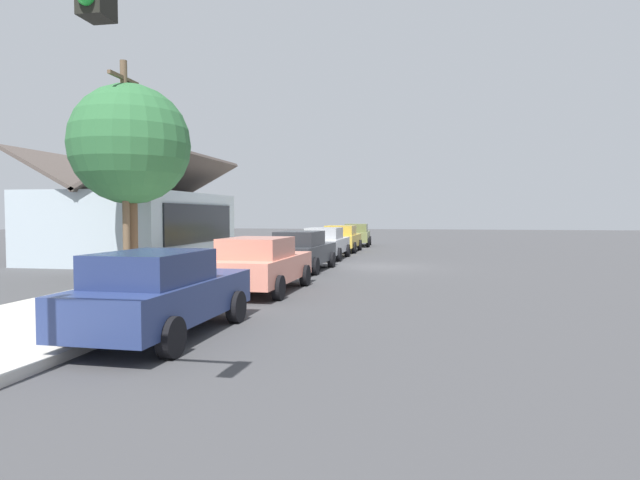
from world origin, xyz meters
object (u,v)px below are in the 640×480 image
car_coral (261,264)px  car_mustard (341,238)px  car_olive (357,235)px  fire_hydrant_red (237,267)px  car_navy (162,293)px  car_silver (325,243)px  utility_pole_wooden (125,166)px  car_charcoal (302,250)px  shade_tree (130,145)px

car_coral → car_mustard: bearing=2.2°
car_olive → fire_hydrant_red: bearing=172.9°
car_navy → car_silver: bearing=1.6°
utility_pole_wooden → car_navy: bearing=-146.1°
fire_hydrant_red → utility_pole_wooden: bearing=90.6°
car_coral → car_silver: (11.80, 0.17, -0.00)m
car_navy → car_mustard: bearing=1.5°
car_mustard → fire_hydrant_red: size_ratio=6.21×
car_charcoal → utility_pole_wooden: bearing=127.7°
car_navy → car_charcoal: size_ratio=0.94×
utility_pole_wooden → car_olive: bearing=-14.9°
car_navy → car_mustard: same height
car_silver → utility_pole_wooden: utility_pole_wooden is taller
shade_tree → utility_pole_wooden: size_ratio=0.91×
car_charcoal → utility_pole_wooden: utility_pole_wooden is taller
car_coral → car_silver: bearing=2.6°
car_silver → car_olive: (11.39, -0.27, -0.00)m
car_charcoal → utility_pole_wooden: 7.30m
car_charcoal → shade_tree: 7.48m
car_coral → shade_tree: shade_tree is taller
car_olive → car_navy: bearing=176.8°
car_navy → fire_hydrant_red: bearing=11.1°
car_mustard → utility_pole_wooden: 16.25m
car_silver → car_charcoal: bearing=-178.6°
car_navy → car_mustard: size_ratio=1.04×
car_olive → utility_pole_wooden: bearing=162.3°
car_coral → fire_hydrant_red: car_coral is taller
utility_pole_wooden → car_silver: bearing=-28.9°
car_olive → shade_tree: bearing=161.7°
car_coral → car_olive: bearing=1.5°
car_mustard → car_coral: bearing=-179.0°
shade_tree → car_silver: bearing=-30.6°
car_coral → car_charcoal: bearing=2.6°
utility_pole_wooden → car_charcoal: bearing=-54.9°
car_navy → car_charcoal: (11.80, -0.03, 0.00)m
car_navy → shade_tree: (8.51, 5.46, 3.88)m
car_charcoal → fire_hydrant_red: size_ratio=6.87×
car_silver → car_olive: size_ratio=1.06×
car_navy → car_coral: 5.86m
car_navy → utility_pole_wooden: utility_pole_wooden is taller
car_mustard → car_navy: bearing=-179.4°
car_coral → utility_pole_wooden: size_ratio=0.63×
shade_tree → utility_pole_wooden: (-0.50, -0.09, -0.76)m
car_silver → car_olive: 11.39m
car_mustard → utility_pole_wooden: (-15.02, 5.36, 3.11)m
car_charcoal → utility_pole_wooden: (-3.79, 5.40, 3.11)m
car_charcoal → car_olive: 17.25m
car_mustard → car_charcoal: bearing=-179.2°
car_silver → shade_tree: size_ratio=0.69×
car_silver → car_olive: same height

